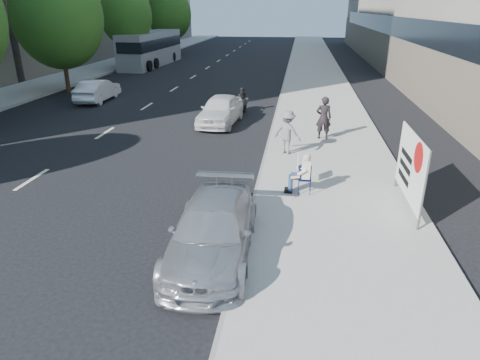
% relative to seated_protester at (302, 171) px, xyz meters
% --- Properties ---
extents(ground, '(160.00, 160.00, 0.00)m').
position_rel_seated_protester_xyz_m(ground, '(-2.89, -1.83, -0.87)').
color(ground, black).
rests_on(ground, ground).
extents(near_sidewalk, '(5.00, 120.00, 0.15)m').
position_rel_seated_protester_xyz_m(near_sidewalk, '(1.11, 18.17, -0.80)').
color(near_sidewalk, '#98958E').
rests_on(near_sidewalk, ground).
extents(far_sidewalk, '(4.50, 120.00, 0.15)m').
position_rel_seated_protester_xyz_m(far_sidewalk, '(-19.64, 18.17, -0.80)').
color(far_sidewalk, '#98958E').
rests_on(far_sidewalk, ground).
extents(tree_far_c, '(6.00, 6.00, 8.47)m').
position_rel_seated_protester_xyz_m(tree_far_c, '(-16.59, 16.17, 4.15)').
color(tree_far_c, '#382616').
rests_on(tree_far_c, ground).
extents(tree_far_d, '(4.80, 4.80, 7.65)m').
position_rel_seated_protester_xyz_m(tree_far_d, '(-16.59, 28.17, 4.01)').
color(tree_far_d, '#382616').
rests_on(tree_far_d, ground).
extents(tree_far_e, '(5.40, 5.40, 7.89)m').
position_rel_seated_protester_xyz_m(tree_far_e, '(-16.59, 42.17, 3.91)').
color(tree_far_e, '#382616').
rests_on(tree_far_e, ground).
extents(seated_protester, '(0.83, 1.11, 1.31)m').
position_rel_seated_protester_xyz_m(seated_protester, '(0.00, 0.00, 0.00)').
color(seated_protester, '#121851').
rests_on(seated_protester, near_sidewalk).
extents(jogger, '(1.29, 1.05, 1.75)m').
position_rel_seated_protester_xyz_m(jogger, '(-0.59, 3.87, 0.15)').
color(jogger, slate).
rests_on(jogger, near_sidewalk).
extents(pedestrian_woman, '(0.72, 0.50, 1.89)m').
position_rel_seated_protester_xyz_m(pedestrian_woman, '(0.93, 6.19, 0.22)').
color(pedestrian_woman, black).
rests_on(pedestrian_woman, near_sidewalk).
extents(protest_banner, '(0.08, 3.06, 2.20)m').
position_rel_seated_protester_xyz_m(protest_banner, '(3.08, -0.60, 0.53)').
color(protest_banner, '#4C4C4C').
rests_on(protest_banner, near_sidewalk).
extents(parked_sedan, '(2.06, 4.76, 1.36)m').
position_rel_seated_protester_xyz_m(parked_sedan, '(-2.09, -3.83, -0.19)').
color(parked_sedan, '#9FA1A6').
rests_on(parked_sedan, ground).
extents(white_sedan_near, '(2.10, 4.47, 1.48)m').
position_rel_seated_protester_xyz_m(white_sedan_near, '(-4.16, 8.65, -0.13)').
color(white_sedan_near, silver).
rests_on(white_sedan_near, ground).
extents(white_sedan_mid, '(1.52, 4.19, 1.37)m').
position_rel_seated_protester_xyz_m(white_sedan_mid, '(-13.01, 13.36, -0.19)').
color(white_sedan_mid, white).
rests_on(white_sedan_mid, ground).
extents(motorcycle, '(0.76, 2.05, 1.42)m').
position_rel_seated_protester_xyz_m(motorcycle, '(-3.37, 11.48, -0.24)').
color(motorcycle, black).
rests_on(motorcycle, ground).
extents(bus, '(2.96, 12.12, 3.30)m').
position_rel_seated_protester_xyz_m(bus, '(-15.48, 31.38, 0.76)').
color(bus, gray).
rests_on(bus, ground).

